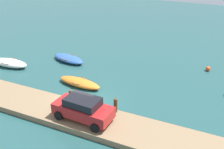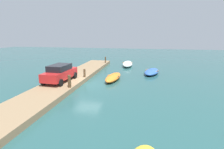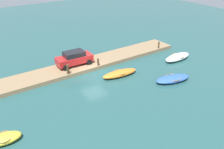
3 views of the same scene
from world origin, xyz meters
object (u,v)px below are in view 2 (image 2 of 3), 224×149
at_px(mooring_post_mid_east, 69,81).
at_px(rowboat_orange, 113,77).
at_px(mooring_post_mid_west, 85,73).
at_px(rowboat_blue, 152,72).
at_px(rowboat_white, 127,64).
at_px(parked_car, 60,73).
at_px(mooring_post_west, 105,60).

bearing_deg(mooring_post_mid_east, rowboat_orange, 148.61).
bearing_deg(mooring_post_mid_east, mooring_post_mid_west, 180.00).
xyz_separation_m(rowboat_blue, mooring_post_mid_east, (8.53, -7.00, 0.65)).
bearing_deg(rowboat_white, parked_car, -26.66).
height_order(rowboat_blue, mooring_post_mid_east, mooring_post_mid_east).
bearing_deg(mooring_post_mid_west, rowboat_white, 159.94).
height_order(mooring_post_west, mooring_post_mid_west, mooring_post_west).
relative_size(rowboat_orange, mooring_post_mid_east, 3.97).
height_order(mooring_post_mid_east, parked_car, parked_car).
bearing_deg(mooring_post_mid_east, rowboat_white, 165.36).
bearing_deg(mooring_post_west, rowboat_orange, 18.52).
distance_m(mooring_post_west, mooring_post_mid_east, 13.34).
bearing_deg(rowboat_white, mooring_post_mid_east, -17.35).
relative_size(mooring_post_mid_east, parked_car, 0.25).
bearing_deg(mooring_post_mid_west, rowboat_orange, 108.35).
bearing_deg(parked_car, mooring_post_west, 174.51).
height_order(rowboat_orange, mooring_post_mid_east, mooring_post_mid_east).
relative_size(mooring_post_mid_west, mooring_post_mid_east, 0.80).
relative_size(mooring_post_mid_west, parked_car, 0.20).
bearing_deg(mooring_post_west, parked_car, -8.23).
relative_size(rowboat_blue, mooring_post_mid_east, 3.91).
bearing_deg(rowboat_orange, rowboat_blue, 137.65).
height_order(rowboat_orange, mooring_post_west, mooring_post_west).
bearing_deg(rowboat_blue, rowboat_white, -130.24).
bearing_deg(mooring_post_mid_east, rowboat_blue, 140.64).
height_order(mooring_post_mid_west, parked_car, parked_car).
bearing_deg(mooring_post_west, mooring_post_mid_east, 0.00).
relative_size(rowboat_white, parked_car, 0.99).
distance_m(rowboat_orange, mooring_post_west, 9.10).
height_order(rowboat_orange, mooring_post_mid_west, mooring_post_mid_west).
relative_size(rowboat_orange, rowboat_white, 1.02).
bearing_deg(parked_car, rowboat_white, 158.79).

